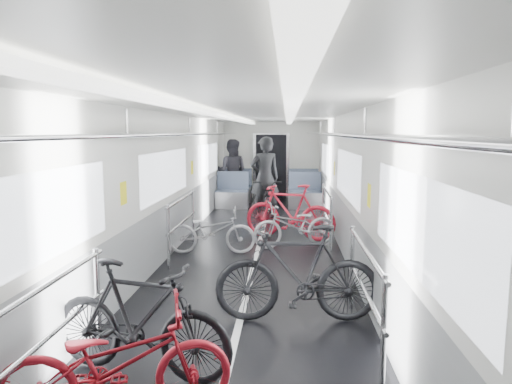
# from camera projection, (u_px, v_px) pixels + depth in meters

# --- Properties ---
(car_shell) EXTENTS (3.02, 14.01, 2.41)m
(car_shell) POSITION_uv_depth(u_px,v_px,m) (262.00, 180.00, 9.20)
(car_shell) COLOR black
(car_shell) RESTS_ON ground
(bike_left_near) EXTENTS (1.75, 1.03, 0.87)m
(bike_left_near) POSITION_uv_depth(u_px,v_px,m) (117.00, 363.00, 3.29)
(bike_left_near) COLOR maroon
(bike_left_near) RESTS_ON floor
(bike_left_mid) EXTENTS (1.76, 0.86, 1.02)m
(bike_left_mid) POSITION_uv_depth(u_px,v_px,m) (139.00, 319.00, 3.87)
(bike_left_mid) COLOR black
(bike_left_mid) RESTS_ON floor
(bike_left_far) EXTENTS (1.55, 0.63, 0.80)m
(bike_left_far) POSITION_uv_depth(u_px,v_px,m) (211.00, 231.00, 7.84)
(bike_left_far) COLOR #9F9FA4
(bike_left_far) RESTS_ON floor
(bike_right_near) EXTENTS (1.84, 0.62, 1.09)m
(bike_right_near) POSITION_uv_depth(u_px,v_px,m) (298.00, 273.00, 5.01)
(bike_right_near) COLOR black
(bike_right_near) RESTS_ON floor
(bike_right_mid) EXTENTS (1.65, 1.04, 0.82)m
(bike_right_mid) POSITION_uv_depth(u_px,v_px,m) (295.00, 225.00, 8.25)
(bike_right_mid) COLOR #A8A7AC
(bike_right_mid) RESTS_ON floor
(bike_right_far) EXTENTS (1.88, 1.00, 1.09)m
(bike_right_far) POSITION_uv_depth(u_px,v_px,m) (290.00, 212.00, 8.88)
(bike_right_far) COLOR #B51627
(bike_right_far) RESTS_ON floor
(bike_aisle) EXTENTS (0.80, 1.90, 0.97)m
(bike_aisle) POSITION_uv_depth(u_px,v_px,m) (267.00, 199.00, 10.94)
(bike_aisle) COLOR black
(bike_aisle) RESTS_ON floor
(person_standing) EXTENTS (0.83, 0.68, 1.98)m
(person_standing) POSITION_uv_depth(u_px,v_px,m) (265.00, 178.00, 10.97)
(person_standing) COLOR black
(person_standing) RESTS_ON floor
(person_seated) EXTENTS (0.96, 0.77, 1.88)m
(person_seated) POSITION_uv_depth(u_px,v_px,m) (232.00, 172.00, 13.25)
(person_seated) COLOR #28272E
(person_seated) RESTS_ON floor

